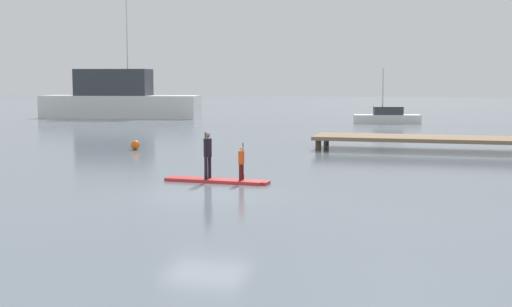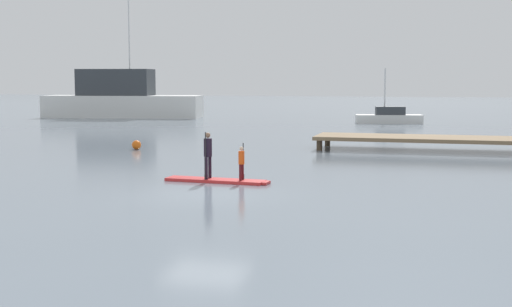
% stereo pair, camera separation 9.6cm
% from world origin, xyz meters
% --- Properties ---
extents(ground_plane, '(240.00, 240.00, 0.00)m').
position_xyz_m(ground_plane, '(0.00, 0.00, 0.00)').
color(ground_plane, slate).
extents(paddleboard_near, '(3.63, 0.92, 0.10)m').
position_xyz_m(paddleboard_near, '(-0.44, 2.44, 0.05)').
color(paddleboard_near, red).
rests_on(paddleboard_near, ground).
extents(paddler_adult, '(0.29, 0.50, 1.59)m').
position_xyz_m(paddler_adult, '(-0.77, 2.45, 0.99)').
color(paddler_adult, black).
rests_on(paddler_adult, paddleboard_near).
extents(paddler_child_solo, '(0.21, 0.40, 1.23)m').
position_xyz_m(paddler_child_solo, '(0.43, 2.39, 0.73)').
color(paddler_child_solo, '#4C1419').
rests_on(paddler_child_solo, paddleboard_near).
extents(fishing_boat_white_large, '(14.49, 5.87, 12.83)m').
position_xyz_m(fishing_boat_white_large, '(-21.35, 37.83, 1.68)').
color(fishing_boat_white_large, silver).
rests_on(fishing_boat_white_large, ground).
extents(fishing_boat_green_midground, '(5.31, 2.50, 4.32)m').
position_xyz_m(fishing_boat_green_midground, '(2.76, 35.59, 0.50)').
color(fishing_boat_green_midground, silver).
rests_on(fishing_boat_green_midground, ground).
extents(floating_dock, '(12.11, 3.04, 0.68)m').
position_xyz_m(floating_dock, '(6.83, 14.86, 0.58)').
color(floating_dock, '#846B4C').
rests_on(floating_dock, ground).
extents(mooring_buoy_near, '(0.46, 0.46, 0.46)m').
position_xyz_m(mooring_buoy_near, '(-7.68, 11.66, 0.23)').
color(mooring_buoy_near, orange).
rests_on(mooring_buoy_near, ground).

